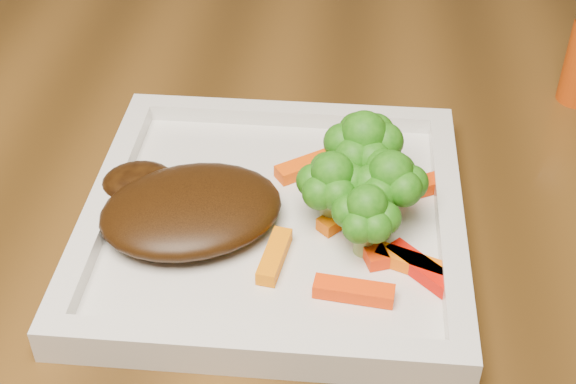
{
  "coord_description": "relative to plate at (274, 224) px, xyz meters",
  "views": [
    {
      "loc": [
        -0.1,
        -0.45,
        1.15
      ],
      "look_at": [
        -0.14,
        -0.01,
        0.79
      ],
      "focal_mm": 50.0,
      "sensor_mm": 36.0,
      "label": 1
    }
  ],
  "objects": [
    {
      "name": "broccoli_2",
      "position": [
        0.07,
        -0.03,
        0.04
      ],
      "size": [
        0.06,
        0.06,
        0.06
      ],
      "primitive_type": null,
      "rotation": [
        0.0,
        0.0,
        -0.07
      ],
      "color": "#2F6E12",
      "rests_on": "plate"
    },
    {
      "name": "carrot_4",
      "position": [
        0.02,
        0.06,
        0.01
      ],
      "size": [
        0.06,
        0.05,
        0.01
      ],
      "primitive_type": "cube",
      "rotation": [
        0.0,
        0.0,
        0.61
      ],
      "color": "#FF4F04",
      "rests_on": "plate"
    },
    {
      "name": "broccoli_3",
      "position": [
        0.04,
        -0.0,
        0.04
      ],
      "size": [
        0.07,
        0.07,
        0.06
      ],
      "primitive_type": null,
      "rotation": [
        0.0,
        0.0,
        -0.2
      ],
      "color": "#216C12",
      "rests_on": "plate"
    },
    {
      "name": "broccoli_1",
      "position": [
        0.08,
        0.0,
        0.04
      ],
      "size": [
        0.07,
        0.07,
        0.06
      ],
      "primitive_type": null,
      "rotation": [
        0.0,
        0.0,
        0.33
      ],
      "color": "#226F12",
      "rests_on": "plate"
    },
    {
      "name": "carrot_0",
      "position": [
        0.06,
        -0.07,
        0.01
      ],
      "size": [
        0.05,
        0.02,
        0.01
      ],
      "primitive_type": "cube",
      "rotation": [
        0.0,
        0.0,
        -0.12
      ],
      "color": "#FF3B04",
      "rests_on": "plate"
    },
    {
      "name": "carrot_2",
      "position": [
        0.0,
        -0.05,
        0.01
      ],
      "size": [
        0.02,
        0.05,
        0.01
      ],
      "primitive_type": "cube",
      "rotation": [
        0.0,
        0.0,
        1.41
      ],
      "color": "orange",
      "rests_on": "plate"
    },
    {
      "name": "steak",
      "position": [
        -0.06,
        -0.01,
        0.02
      ],
      "size": [
        0.16,
        0.14,
        0.03
      ],
      "primitive_type": "ellipsoid",
      "rotation": [
        0.0,
        0.0,
        0.38
      ],
      "color": "#321B07",
      "rests_on": "plate"
    },
    {
      "name": "broccoli_0",
      "position": [
        0.06,
        0.04,
        0.04
      ],
      "size": [
        0.08,
        0.08,
        0.07
      ],
      "primitive_type": null,
      "rotation": [
        0.0,
        0.0,
        -0.2
      ],
      "color": "#2F6611",
      "rests_on": "plate"
    },
    {
      "name": "carrot_6",
      "position": [
        0.05,
        0.0,
        0.01
      ],
      "size": [
        0.04,
        0.04,
        0.01
      ],
      "primitive_type": "cube",
      "rotation": [
        0.0,
        0.0,
        0.82
      ],
      "color": "#DE5A03",
      "rests_on": "plate"
    },
    {
      "name": "carrot_5",
      "position": [
        0.07,
        -0.02,
        0.01
      ],
      "size": [
        0.03,
        0.05,
        0.01
      ],
      "primitive_type": "cube",
      "rotation": [
        0.0,
        0.0,
        -1.23
      ],
      "color": "#FC3304",
      "rests_on": "plate"
    },
    {
      "name": "carrot_7",
      "position": [
        0.1,
        -0.05,
        0.01
      ],
      "size": [
        0.05,
        0.05,
        0.01
      ],
      "primitive_type": "cube",
      "rotation": [
        0.0,
        0.0,
        -0.78
      ],
      "color": "red",
      "rests_on": "plate"
    },
    {
      "name": "carrot_1",
      "position": [
        0.1,
        -0.04,
        0.01
      ],
      "size": [
        0.05,
        0.03,
        0.01
      ],
      "primitive_type": "cube",
      "rotation": [
        0.0,
        0.0,
        -0.38
      ],
      "color": "#FF6804",
      "rests_on": "plate"
    },
    {
      "name": "plate",
      "position": [
        0.0,
        0.0,
        0.0
      ],
      "size": [
        0.27,
        0.27,
        0.01
      ],
      "primitive_type": "cube",
      "color": "white",
      "rests_on": "dining_table"
    },
    {
      "name": "carrot_3",
      "position": [
        0.1,
        0.04,
        0.01
      ],
      "size": [
        0.06,
        0.04,
        0.01
      ],
      "primitive_type": "cube",
      "rotation": [
        0.0,
        0.0,
        0.48
      ],
      "color": "#CF3403",
      "rests_on": "plate"
    }
  ]
}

